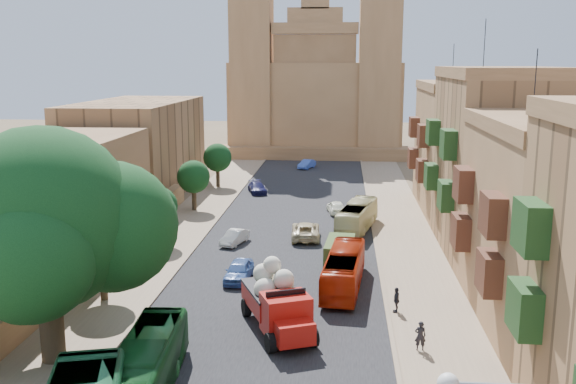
% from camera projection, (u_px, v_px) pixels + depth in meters
% --- Properties ---
extents(road_surface, '(14.00, 140.00, 0.01)m').
position_uv_depth(road_surface, '(292.00, 228.00, 55.67)').
color(road_surface, black).
rests_on(road_surface, ground).
extents(sidewalk_east, '(5.00, 140.00, 0.01)m').
position_uv_depth(sidewalk_east, '(402.00, 230.00, 54.88)').
color(sidewalk_east, '#877158').
rests_on(sidewalk_east, ground).
extents(sidewalk_west, '(5.00, 140.00, 0.01)m').
position_uv_depth(sidewalk_west, '(185.00, 225.00, 56.46)').
color(sidewalk_west, '#877158').
rests_on(sidewalk_west, ground).
extents(kerb_east, '(0.25, 140.00, 0.12)m').
position_uv_depth(kerb_east, '(373.00, 229.00, 55.07)').
color(kerb_east, '#877158').
rests_on(kerb_east, ground).
extents(kerb_west, '(0.25, 140.00, 0.12)m').
position_uv_depth(kerb_west, '(213.00, 226.00, 56.24)').
color(kerb_west, '#877158').
rests_on(kerb_west, ground).
extents(townhouse_b, '(9.00, 14.00, 14.90)m').
position_uv_depth(townhouse_b, '(558.00, 222.00, 34.66)').
color(townhouse_b, olive).
rests_on(townhouse_b, ground).
extents(townhouse_c, '(9.00, 14.00, 17.40)m').
position_uv_depth(townhouse_c, '(498.00, 160.00, 48.08)').
color(townhouse_c, '#9A6E46').
rests_on(townhouse_c, ground).
extents(townhouse_d, '(9.00, 14.00, 15.90)m').
position_uv_depth(townhouse_d, '(464.00, 146.00, 61.89)').
color(townhouse_d, olive).
rests_on(townhouse_d, ground).
extents(west_wall, '(1.00, 40.00, 1.80)m').
position_uv_depth(west_wall, '(111.00, 247.00, 46.77)').
color(west_wall, olive).
rests_on(west_wall, ground).
extents(west_building_low, '(10.00, 28.00, 8.40)m').
position_uv_depth(west_building_low, '(21.00, 208.00, 44.62)').
color(west_building_low, brown).
rests_on(west_building_low, ground).
extents(west_building_mid, '(10.00, 22.00, 10.00)m').
position_uv_depth(west_building_mid, '(138.00, 147.00, 69.84)').
color(west_building_mid, '#9A6E46').
rests_on(west_building_mid, ground).
extents(church, '(28.00, 22.50, 36.30)m').
position_uv_depth(church, '(316.00, 92.00, 101.23)').
color(church, olive).
rests_on(church, ground).
extents(ficus_tree, '(11.39, 10.48, 11.39)m').
position_uv_depth(ficus_tree, '(46.00, 225.00, 29.74)').
color(ficus_tree, '#332719').
rests_on(ficus_tree, ground).
extents(street_tree_a, '(3.59, 3.59, 5.53)m').
position_uv_depth(street_tree_a, '(101.00, 241.00, 38.19)').
color(street_tree_a, '#332719').
rests_on(street_tree_a, ground).
extents(street_tree_b, '(3.01, 3.01, 4.63)m').
position_uv_depth(street_tree_b, '(158.00, 206.00, 50.03)').
color(street_tree_b, '#332719').
rests_on(street_tree_b, ground).
extents(street_tree_c, '(3.17, 3.17, 4.88)m').
position_uv_depth(street_tree_c, '(194.00, 177.00, 61.71)').
color(street_tree_c, '#332719').
rests_on(street_tree_c, ground).
extents(street_tree_d, '(3.26, 3.26, 5.02)m').
position_uv_depth(street_tree_d, '(217.00, 158.00, 73.41)').
color(street_tree_d, '#332719').
rests_on(street_tree_d, ground).
extents(red_truck, '(4.72, 6.94, 3.84)m').
position_uv_depth(red_truck, '(278.00, 301.00, 34.15)').
color(red_truck, '#AC130D').
rests_on(red_truck, ground).
extents(olive_pickup, '(2.27, 4.47, 1.79)m').
position_uv_depth(olive_pickup, '(340.00, 253.00, 45.38)').
color(olive_pickup, '#37521E').
rests_on(olive_pickup, ground).
extents(bus_green_north, '(2.79, 9.32, 2.56)m').
position_uv_depth(bus_green_north, '(145.00, 369.00, 27.44)').
color(bus_green_north, '#144F20').
rests_on(bus_green_north, ground).
extents(bus_red_east, '(2.90, 8.95, 2.45)m').
position_uv_depth(bus_red_east, '(344.00, 270.00, 40.62)').
color(bus_red_east, '#BB270A').
rests_on(bus_red_east, ground).
extents(bus_cream_east, '(3.91, 8.89, 2.41)m').
position_uv_depth(bus_cream_east, '(357.00, 217.00, 54.67)').
color(bus_cream_east, beige).
rests_on(bus_cream_east, ground).
extents(car_blue_a, '(1.73, 3.97, 1.33)m').
position_uv_depth(car_blue_a, '(239.00, 271.00, 42.19)').
color(car_blue_a, '#3E61A6').
rests_on(car_blue_a, ground).
extents(car_white_a, '(2.04, 3.57, 1.11)m').
position_uv_depth(car_white_a, '(235.00, 237.00, 50.63)').
color(car_white_a, silver).
rests_on(car_white_a, ground).
extents(car_cream, '(2.50, 4.96, 1.35)m').
position_uv_depth(car_cream, '(306.00, 230.00, 52.23)').
color(car_cream, beige).
rests_on(car_cream, ground).
extents(car_dkblue, '(2.78, 4.40, 1.19)m').
position_uv_depth(car_dkblue, '(257.00, 188.00, 70.31)').
color(car_dkblue, '#141645').
rests_on(car_dkblue, ground).
extents(car_white_b, '(2.08, 3.85, 1.24)m').
position_uv_depth(car_white_b, '(336.00, 207.00, 60.84)').
color(car_white_b, white).
rests_on(car_white_b, ground).
extents(car_blue_b, '(2.40, 3.82, 1.19)m').
position_uv_depth(car_blue_b, '(307.00, 164.00, 86.45)').
color(car_blue_b, '#3F60C9').
rests_on(car_blue_b, ground).
extents(pedestrian_a, '(0.57, 0.38, 1.54)m').
position_uv_depth(pedestrian_a, '(420.00, 336.00, 31.94)').
color(pedestrian_a, black).
rests_on(pedestrian_a, ground).
extents(pedestrian_c, '(0.48, 0.92, 1.50)m').
position_uv_depth(pedestrian_c, '(396.00, 300.00, 36.81)').
color(pedestrian_c, '#282830').
rests_on(pedestrian_c, ground).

